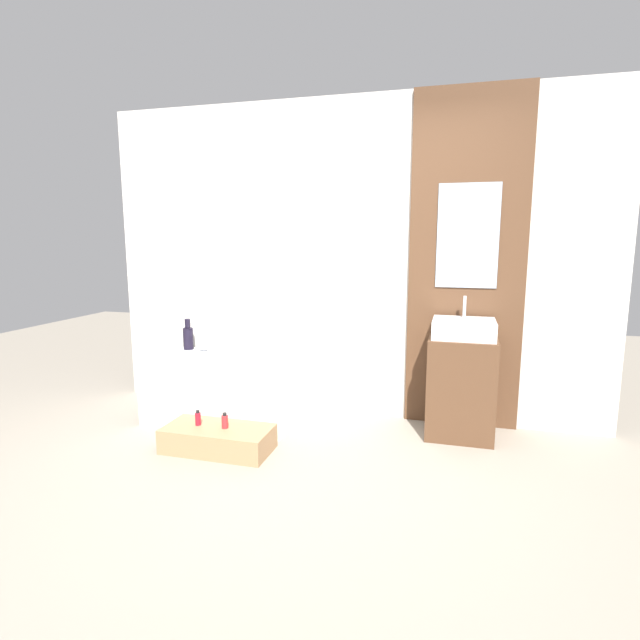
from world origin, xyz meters
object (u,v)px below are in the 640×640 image
object	(u,v)px
wooden_step_bench	(218,439)
vase_tall_dark	(188,337)
bathtub	(227,388)
sink	(464,329)
bottle_soap_secondary	(225,421)
vase_round_light	(204,344)
bottle_soap_primary	(198,418)

from	to	relation	value
wooden_step_bench	vase_tall_dark	xyz separation A→B (m)	(-0.73, 0.90, 0.52)
bathtub	wooden_step_bench	bearing A→B (deg)	-69.53
sink	bottle_soap_secondary	world-z (taller)	sink
vase_tall_dark	vase_round_light	distance (m)	0.18
vase_round_light	bottle_soap_secondary	size ratio (longest dim) A/B	1.10
vase_tall_dark	vase_round_light	world-z (taller)	vase_tall_dark
vase_tall_dark	bottle_soap_primary	distance (m)	1.14
bathtub	bottle_soap_secondary	distance (m)	0.69
bathtub	vase_tall_dark	distance (m)	0.67
bathtub	bottle_soap_secondary	xyz separation A→B (m)	(0.29, -0.62, -0.03)
vase_tall_dark	bathtub	bearing A→B (deg)	-28.59
sink	vase_tall_dark	xyz separation A→B (m)	(-2.38, 0.14, -0.22)
wooden_step_bench	vase_round_light	bearing A→B (deg)	122.65
vase_tall_dark	bottle_soap_secondary	world-z (taller)	vase_tall_dark
bathtub	vase_round_light	world-z (taller)	vase_round_light
bathtub	vase_round_light	xyz separation A→B (m)	(-0.33, 0.26, 0.31)
sink	bottle_soap_primary	distance (m)	2.04
bathtub	bottle_soap_secondary	size ratio (longest dim) A/B	10.74
vase_round_light	bottle_soap_secondary	distance (m)	1.13
bathtub	vase_tall_dark	xyz separation A→B (m)	(-0.50, 0.27, 0.36)
bottle_soap_primary	bottle_soap_secondary	world-z (taller)	bottle_soap_secondary
wooden_step_bench	vase_tall_dark	distance (m)	1.27
wooden_step_bench	vase_tall_dark	size ratio (longest dim) A/B	2.75
vase_tall_dark	bottle_soap_secondary	distance (m)	1.26
wooden_step_bench	bottle_soap_primary	world-z (taller)	bottle_soap_primary
bathtub	wooden_step_bench	size ratio (longest dim) A/B	1.56
wooden_step_bench	bottle_soap_secondary	bearing A→B (deg)	-0.00
bathtub	sink	size ratio (longest dim) A/B	2.66
vase_tall_dark	bottle_soap_secondary	xyz separation A→B (m)	(0.79, -0.90, -0.39)
wooden_step_bench	sink	world-z (taller)	sink
bathtub	vase_round_light	bearing A→B (deg)	142.22
bottle_soap_secondary	sink	bearing A→B (deg)	25.34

